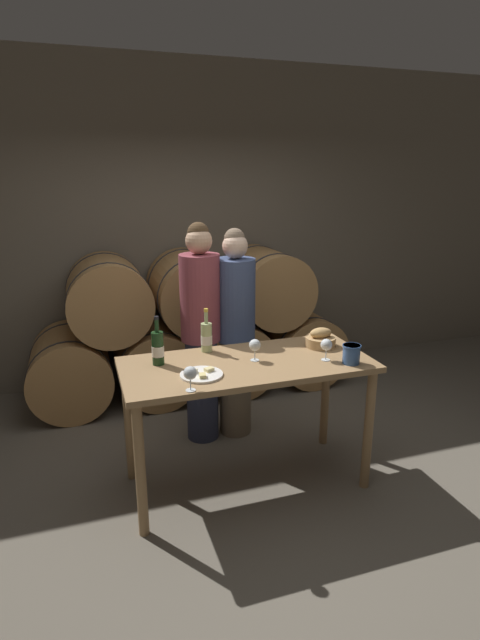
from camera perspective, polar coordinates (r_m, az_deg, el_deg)
ground_plane at (r=3.77m, az=0.75°, el=-17.94°), size 10.00×10.00×0.00m
stone_wall_back at (r=5.27m, az=-7.18°, el=10.61°), size 10.00×0.12×3.20m
barrel_stack at (r=4.93m, az=-5.51°, el=-1.03°), size 3.08×0.86×1.41m
tasting_table at (r=3.38m, az=0.80°, el=-6.76°), size 1.67×0.75×0.92m
person_left at (r=3.95m, az=-4.49°, el=-1.36°), size 0.31×0.31×1.78m
person_right at (r=4.04m, az=-0.54°, el=-1.43°), size 0.32×0.32×1.73m
wine_bottle_red at (r=3.30m, az=-9.38°, el=-3.17°), size 0.08×0.08×0.33m
wine_bottle_white at (r=3.50m, az=-3.85°, el=-1.96°), size 0.08×0.08×0.31m
blue_crock at (r=3.37m, az=12.61°, el=-3.74°), size 0.12×0.12×0.13m
bread_basket at (r=3.66m, az=9.18°, el=-2.19°), size 0.22×0.22×0.14m
cheese_plate at (r=3.13m, az=-4.43°, el=-6.20°), size 0.27×0.27×0.04m
wine_glass_far_left at (r=2.89m, az=-5.71°, el=-6.11°), size 0.08×0.08×0.15m
wine_glass_left at (r=3.33m, az=1.71°, el=-2.93°), size 0.08×0.08×0.15m
wine_glass_center at (r=3.38m, az=9.84°, el=-2.85°), size 0.08×0.08×0.15m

